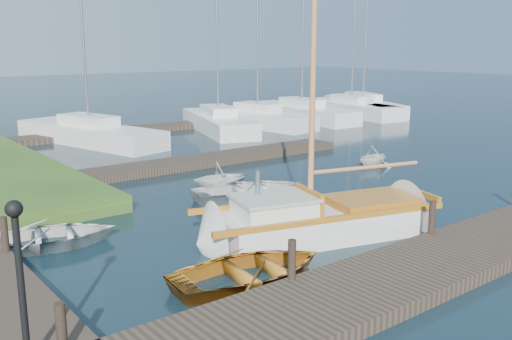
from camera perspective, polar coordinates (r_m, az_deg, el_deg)
ground at (r=16.89m, az=-0.00°, el=-3.98°), size 160.00×160.00×0.00m
near_dock at (r=12.90m, az=16.80°, el=-9.13°), size 18.00×2.20×0.30m
far_dock at (r=23.16m, az=-5.97°, el=0.85°), size 14.00×1.60×0.30m
pontoon at (r=35.33m, az=-3.12°, el=4.90°), size 30.00×1.60×0.30m
mooring_post_0 at (r=9.13m, az=-18.89°, el=-14.79°), size 0.16×0.16×0.80m
mooring_post_1 at (r=11.20m, az=3.61°, el=-8.91°), size 0.16×0.16×0.80m
mooring_post_2 at (r=14.43m, az=17.19°, el=-4.53°), size 0.16×0.16×0.80m
mooring_post_4 at (r=13.75m, az=-23.85°, el=-5.90°), size 0.16×0.16×0.80m
lamp_post at (r=8.54m, az=-22.63°, el=-8.43°), size 0.24×0.24×2.44m
sailboat at (r=14.63m, az=6.67°, el=-5.27°), size 7.41×3.73×9.83m
dinghy at (r=11.81m, az=-0.49°, el=-9.53°), size 3.68×2.80×0.71m
tender_a at (r=14.69m, az=-20.20°, el=-5.93°), size 3.76×3.11×0.68m
tender_b at (r=19.19m, az=-3.54°, el=-0.41°), size 2.24×2.03×1.03m
tender_c at (r=18.01m, az=-0.73°, el=-1.71°), size 4.12×3.39×0.74m
tender_d at (r=23.34m, az=11.72°, el=1.56°), size 1.95×1.73×0.95m
marina_boat_1 at (r=29.24m, az=-16.36°, el=3.66°), size 4.42×9.41×10.96m
marina_boat_3 at (r=32.21m, az=-3.79°, el=4.91°), size 4.65×8.51×10.78m
marina_boat_4 at (r=34.01m, az=0.15°, el=5.36°), size 3.10×7.97×11.82m
marina_boat_5 at (r=37.03m, az=4.57°, el=5.86°), size 2.75×9.00×9.99m
marina_boat_6 at (r=39.79m, az=9.49°, el=6.20°), size 3.25×8.68×10.86m
marina_boat_7 at (r=41.66m, az=10.64°, el=6.43°), size 5.56×9.34×10.95m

